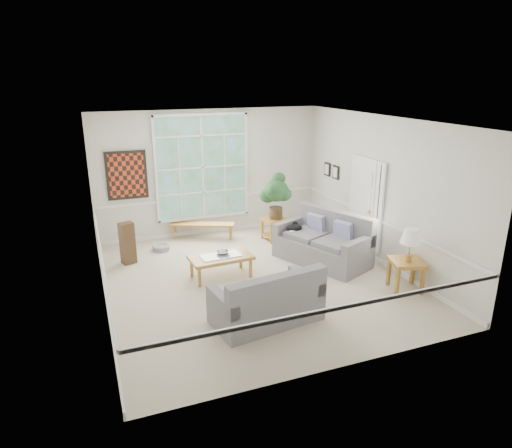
{
  "coord_description": "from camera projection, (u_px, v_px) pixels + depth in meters",
  "views": [
    {
      "loc": [
        -2.86,
        -7.47,
        3.76
      ],
      "look_at": [
        0.1,
        0.2,
        1.05
      ],
      "focal_mm": 32.0,
      "sensor_mm": 36.0,
      "label": 1
    }
  ],
  "objects": [
    {
      "name": "wall_art",
      "position": [
        127.0,
        175.0,
        10.22
      ],
      "size": [
        0.9,
        0.06,
        1.1
      ],
      "primitive_type": "cube",
      "color": "maroon",
      "rests_on": "wall_back"
    },
    {
      "name": "window_bench",
      "position": [
        202.0,
        231.0,
        10.95
      ],
      "size": [
        1.53,
        0.89,
        0.36
      ],
      "primitive_type": "cube",
      "rotation": [
        0.0,
        0.0,
        -0.41
      ],
      "color": "#AA742C",
      "rests_on": "floor"
    },
    {
      "name": "wall_front",
      "position": [
        341.0,
        266.0,
        5.65
      ],
      "size": [
        5.5,
        0.02,
        3.0
      ],
      "primitive_type": "cube",
      "color": "silver",
      "rests_on": "ground"
    },
    {
      "name": "houseplant",
      "position": [
        276.0,
        196.0,
        10.59
      ],
      "size": [
        0.73,
        0.73,
        1.09
      ],
      "primitive_type": null,
      "rotation": [
        0.0,
        0.0,
        0.15
      ],
      "color": "#214925",
      "rests_on": "end_table"
    },
    {
      "name": "cat",
      "position": [
        294.0,
        228.0,
        9.79
      ],
      "size": [
        0.45,
        0.44,
        0.17
      ],
      "primitive_type": "ellipsoid",
      "rotation": [
        0.0,
        0.0,
        0.73
      ],
      "color": "black",
      "rests_on": "loveseat_right"
    },
    {
      "name": "floor",
      "position": [
        255.0,
        280.0,
        8.78
      ],
      "size": [
        5.5,
        6.0,
        0.01
      ],
      "primitive_type": "cube",
      "color": "#B7AB95",
      "rests_on": "ground"
    },
    {
      "name": "door_sidelight",
      "position": [
        379.0,
        208.0,
        9.32
      ],
      "size": [
        0.08,
        0.26,
        1.9
      ],
      "primitive_type": "cube",
      "color": "white",
      "rests_on": "wall_right"
    },
    {
      "name": "wall_right",
      "position": [
        381.0,
        191.0,
        9.25
      ],
      "size": [
        0.02,
        6.0,
        3.0
      ],
      "primitive_type": "cube",
      "color": "silver",
      "rests_on": "ground"
    },
    {
      "name": "loveseat_front",
      "position": [
        266.0,
        295.0,
        7.18
      ],
      "size": [
        1.8,
        1.11,
        0.91
      ],
      "primitive_type": "cube",
      "rotation": [
        0.0,
        0.0,
        0.14
      ],
      "color": "slate",
      "rests_on": "floor"
    },
    {
      "name": "wall_left",
      "position": [
        96.0,
        221.0,
        7.37
      ],
      "size": [
        0.02,
        6.0,
        3.0
      ],
      "primitive_type": "cube",
      "color": "silver",
      "rests_on": "ground"
    },
    {
      "name": "table_lamp",
      "position": [
        410.0,
        246.0,
        8.03
      ],
      "size": [
        0.36,
        0.36,
        0.62
      ],
      "primitive_type": null,
      "rotation": [
        0.0,
        0.0,
        0.01
      ],
      "color": "white",
      "rests_on": "side_table"
    },
    {
      "name": "wall_frame_near",
      "position": [
        335.0,
        172.0,
        10.77
      ],
      "size": [
        0.04,
        0.26,
        0.32
      ],
      "primitive_type": "cube",
      "color": "black",
      "rests_on": "wall_right"
    },
    {
      "name": "loveseat_right",
      "position": [
        322.0,
        238.0,
        9.44
      ],
      "size": [
        1.68,
        2.16,
        1.04
      ],
      "primitive_type": "cube",
      "rotation": [
        0.0,
        0.0,
        0.41
      ],
      "color": "slate",
      "rests_on": "floor"
    },
    {
      "name": "side_table",
      "position": [
        405.0,
        275.0,
        8.28
      ],
      "size": [
        0.71,
        0.71,
        0.57
      ],
      "primitive_type": "cube",
      "rotation": [
        0.0,
        0.0,
        -0.31
      ],
      "color": "#AA742C",
      "rests_on": "floor"
    },
    {
      "name": "ceiling",
      "position": [
        255.0,
        120.0,
        7.84
      ],
      "size": [
        5.5,
        6.0,
        0.02
      ],
      "primitive_type": "cube",
      "color": "white",
      "rests_on": "ground"
    },
    {
      "name": "floor_speaker",
      "position": [
        127.0,
        243.0,
        9.4
      ],
      "size": [
        0.33,
        0.29,
        0.88
      ],
      "primitive_type": "cube",
      "rotation": [
        0.0,
        0.0,
        0.34
      ],
      "color": "#422E1B",
      "rests_on": "floor"
    },
    {
      "name": "wall_back",
      "position": [
        210.0,
        173.0,
        10.96
      ],
      "size": [
        5.5,
        0.02,
        3.0
      ],
      "primitive_type": "cube",
      "color": "silver",
      "rests_on": "ground"
    },
    {
      "name": "pet_bed",
      "position": [
        161.0,
        248.0,
        10.22
      ],
      "size": [
        0.48,
        0.48,
        0.12
      ],
      "primitive_type": "cylinder",
      "rotation": [
        0.0,
        0.0,
        -0.25
      ],
      "color": "gray",
      "rests_on": "floor"
    },
    {
      "name": "wall_frame_far",
      "position": [
        327.0,
        169.0,
        11.12
      ],
      "size": [
        0.04,
        0.26,
        0.32
      ],
      "primitive_type": "cube",
      "color": "black",
      "rests_on": "wall_right"
    },
    {
      "name": "pewter_bowl",
      "position": [
        223.0,
        252.0,
        8.82
      ],
      "size": [
        0.31,
        0.31,
        0.07
      ],
      "primitive_type": "imported",
      "rotation": [
        0.0,
        0.0,
        0.02
      ],
      "color": "#95959A",
      "rests_on": "coffee_table"
    },
    {
      "name": "window_back",
      "position": [
        202.0,
        168.0,
        10.81
      ],
      "size": [
        2.3,
        0.08,
        2.4
      ],
      "primitive_type": "cube",
      "color": "white",
      "rests_on": "wall_back"
    },
    {
      "name": "entry_door",
      "position": [
        361.0,
        205.0,
        9.91
      ],
      "size": [
        0.08,
        0.9,
        2.1
      ],
      "primitive_type": "cube",
      "color": "white",
      "rests_on": "floor"
    },
    {
      "name": "end_table",
      "position": [
        274.0,
        229.0,
        10.82
      ],
      "size": [
        0.59,
        0.59,
        0.52
      ],
      "primitive_type": "cube",
      "rotation": [
        0.0,
        0.0,
        0.16
      ],
      "color": "#AA742C",
      "rests_on": "floor"
    },
    {
      "name": "coffee_table",
      "position": [
        221.0,
        266.0,
        8.82
      ],
      "size": [
        1.22,
        0.72,
        0.44
      ],
      "primitive_type": "cube",
      "rotation": [
        0.0,
        0.0,
        0.06
      ],
      "color": "#AA742C",
      "rests_on": "floor"
    }
  ]
}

